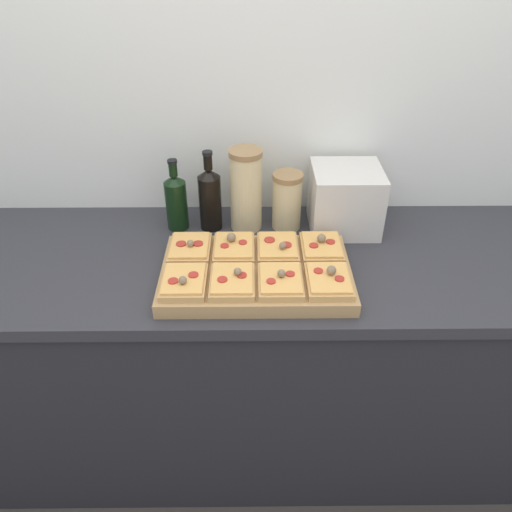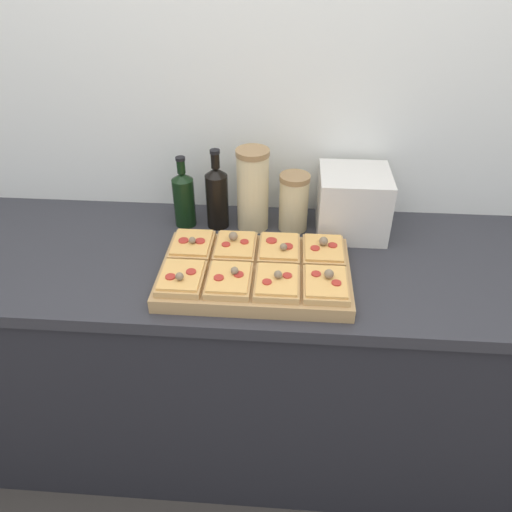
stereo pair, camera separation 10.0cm
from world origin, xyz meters
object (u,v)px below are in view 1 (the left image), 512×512
wine_bottle (210,198)px  grain_jar_tall (246,190)px  cutting_board (256,273)px  olive_oil_bottle (176,201)px  grain_jar_short (287,201)px  toaster_oven (345,199)px

wine_bottle → grain_jar_tall: bearing=0.0°
cutting_board → olive_oil_bottle: (-0.27, 0.30, 0.08)m
wine_bottle → grain_jar_short: bearing=0.0°
olive_oil_bottle → grain_jar_short: olive_oil_bottle is taller
olive_oil_bottle → grain_jar_tall: bearing=0.0°
grain_jar_short → toaster_oven: bearing=-0.3°
cutting_board → wine_bottle: wine_bottle is taller
grain_jar_short → olive_oil_bottle: bearing=180.0°
cutting_board → grain_jar_tall: bearing=95.9°
grain_jar_tall → grain_jar_short: bearing=0.0°
olive_oil_bottle → grain_jar_tall: 0.24m
olive_oil_bottle → toaster_oven: (0.57, -0.00, 0.00)m
grain_jar_tall → toaster_oven: grain_jar_tall is taller
toaster_oven → grain_jar_tall: bearing=179.9°
cutting_board → toaster_oven: toaster_oven is taller
cutting_board → toaster_oven: (0.30, 0.30, 0.09)m
wine_bottle → grain_jar_short: (0.26, 0.00, -0.01)m
cutting_board → toaster_oven: size_ratio=2.20×
olive_oil_bottle → wine_bottle: (0.11, 0.00, 0.01)m
wine_bottle → olive_oil_bottle: bearing=180.0°
olive_oil_bottle → toaster_oven: 0.57m
wine_bottle → grain_jar_short: wine_bottle is taller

